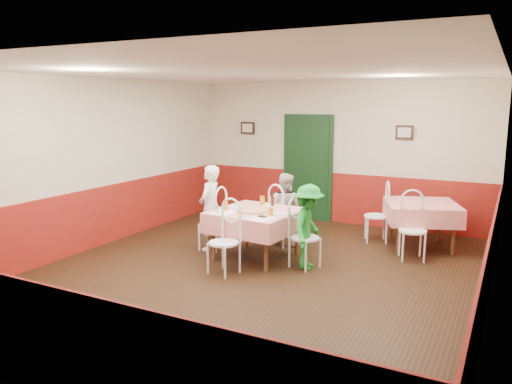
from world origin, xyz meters
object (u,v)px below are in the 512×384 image
at_px(glass_b, 271,212).
at_px(chair_left, 212,223).
at_px(chair_near, 224,243).
at_px(diner_far, 284,209).
at_px(chair_far, 283,219).
at_px(chair_right, 305,238).
at_px(chair_second_b, 413,231).
at_px(diner_right, 308,227).
at_px(pizza, 253,210).
at_px(second_table, 421,225).
at_px(glass_a, 225,206).
at_px(main_table, 256,235).
at_px(beer_bottle, 273,201).
at_px(chair_second_a, 376,216).
at_px(wallet, 262,216).
at_px(diner_left, 210,208).
at_px(glass_c, 262,201).

bearing_deg(glass_b, chair_left, 165.17).
distance_m(chair_near, diner_far, 1.76).
bearing_deg(chair_far, diner_far, -75.41).
height_order(chair_right, diner_far, diner_far).
distance_m(chair_second_b, diner_right, 1.72).
xyz_separation_m(pizza, glass_b, (0.38, -0.18, 0.05)).
bearing_deg(second_table, glass_a, -141.87).
xyz_separation_m(chair_right, chair_near, (-0.92, -0.77, 0.00)).
xyz_separation_m(pizza, diner_far, (0.09, 0.97, -0.16)).
distance_m(main_table, chair_second_b, 2.42).
bearing_deg(chair_right, chair_left, 104.36).
bearing_deg(beer_bottle, chair_second_a, 47.70).
relative_size(chair_second_a, chair_second_b, 1.00).
height_order(wallet, diner_far, diner_far).
height_order(second_table, diner_left, diner_left).
xyz_separation_m(glass_b, diner_far, (-0.30, 1.15, -0.21)).
bearing_deg(chair_right, diner_far, 57.72).
relative_size(chair_second_a, beer_bottle, 4.46).
height_order(glass_a, glass_c, glass_c).
distance_m(glass_b, diner_right, 0.59).
bearing_deg(chair_far, second_table, -135.84).
height_order(second_table, chair_left, chair_left).
height_order(chair_second_a, chair_second_b, same).
distance_m(main_table, diner_right, 0.93).
bearing_deg(diner_far, chair_right, 129.77).
bearing_deg(glass_c, chair_right, -26.63).
height_order(glass_c, diner_far, diner_far).
relative_size(glass_a, diner_left, 0.10).
bearing_deg(diner_right, pizza, 83.13).
distance_m(chair_second_b, glass_c, 2.39).
bearing_deg(diner_left, second_table, 110.92).
height_order(glass_a, glass_b, glass_a).
distance_m(chair_second_b, beer_bottle, 2.22).
distance_m(chair_far, glass_b, 1.20).
height_order(chair_far, chair_near, same).
relative_size(second_table, glass_b, 8.95).
height_order(main_table, glass_a, glass_a).
height_order(chair_right, glass_a, glass_a).
bearing_deg(diner_left, diner_far, 121.54).
bearing_deg(chair_near, glass_a, 129.17).
xyz_separation_m(chair_second_a, wallet, (-1.13, -2.16, 0.32)).
distance_m(main_table, pizza, 0.41).
height_order(chair_right, chair_far, same).
bearing_deg(glass_c, beer_bottle, -9.52).
bearing_deg(glass_c, glass_a, -117.54).
bearing_deg(chair_left, diner_left, -95.69).
bearing_deg(glass_a, main_table, 27.85).
height_order(chair_left, chair_right, same).
bearing_deg(chair_second_b, glass_b, -164.42).
relative_size(diner_left, diner_right, 1.12).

